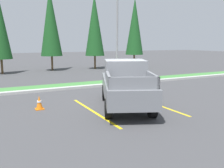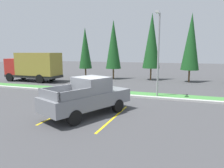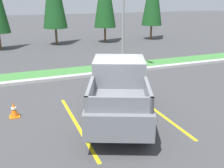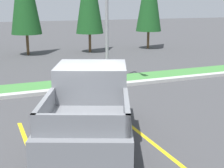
{
  "view_description": "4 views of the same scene",
  "coord_description": "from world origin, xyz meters",
  "px_view_note": "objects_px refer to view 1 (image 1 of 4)",
  "views": [
    {
      "loc": [
        -5.62,
        -9.9,
        2.9
      ],
      "look_at": [
        -0.21,
        0.68,
        0.91
      ],
      "focal_mm": 40.57,
      "sensor_mm": 36.0,
      "label": 1
    },
    {
      "loc": [
        5.05,
        -10.55,
        3.46
      ],
      "look_at": [
        0.54,
        1.83,
        1.45
      ],
      "focal_mm": 33.47,
      "sensor_mm": 36.0,
      "label": 2
    },
    {
      "loc": [
        -3.51,
        -8.36,
        4.14
      ],
      "look_at": [
        -0.09,
        0.23,
        1.08
      ],
      "focal_mm": 42.24,
      "sensor_mm": 36.0,
      "label": 3
    },
    {
      "loc": [
        -2.57,
        -7.8,
        3.63
      ],
      "look_at": [
        0.81,
        0.36,
        1.4
      ],
      "focal_mm": 51.67,
      "sensor_mm": 36.0,
      "label": 4
    }
  ],
  "objects_px": {
    "cypress_tree_center": "(51,22)",
    "cypress_tree_right_inner": "(95,25)",
    "pickup_truck_main": "(126,84)",
    "street_light": "(118,29)",
    "cypress_tree_rightmost": "(135,26)",
    "traffic_cone": "(39,103)"
  },
  "relations": [
    {
      "from": "cypress_tree_center",
      "to": "traffic_cone",
      "type": "xyz_separation_m",
      "value": [
        -4.24,
        -14.8,
        -4.56
      ]
    },
    {
      "from": "pickup_truck_main",
      "to": "cypress_tree_right_inner",
      "type": "distance_m",
      "value": 16.99
    },
    {
      "from": "street_light",
      "to": "cypress_tree_right_inner",
      "type": "relative_size",
      "value": 0.81
    },
    {
      "from": "street_light",
      "to": "cypress_tree_right_inner",
      "type": "height_order",
      "value": "cypress_tree_right_inner"
    },
    {
      "from": "cypress_tree_center",
      "to": "cypress_tree_right_inner",
      "type": "bearing_deg",
      "value": -5.46
    },
    {
      "from": "pickup_truck_main",
      "to": "street_light",
      "type": "height_order",
      "value": "street_light"
    },
    {
      "from": "street_light",
      "to": "traffic_cone",
      "type": "height_order",
      "value": "street_light"
    },
    {
      "from": "cypress_tree_rightmost",
      "to": "street_light",
      "type": "bearing_deg",
      "value": -127.31
    },
    {
      "from": "cypress_tree_right_inner",
      "to": "traffic_cone",
      "type": "relative_size",
      "value": 13.13
    },
    {
      "from": "traffic_cone",
      "to": "cypress_tree_right_inner",
      "type": "bearing_deg",
      "value": 58.51
    },
    {
      "from": "cypress_tree_right_inner",
      "to": "cypress_tree_rightmost",
      "type": "relative_size",
      "value": 1.0
    },
    {
      "from": "street_light",
      "to": "cypress_tree_rightmost",
      "type": "height_order",
      "value": "cypress_tree_rightmost"
    },
    {
      "from": "pickup_truck_main",
      "to": "cypress_tree_right_inner",
      "type": "bearing_deg",
      "value": 71.42
    },
    {
      "from": "street_light",
      "to": "traffic_cone",
      "type": "relative_size",
      "value": 10.63
    },
    {
      "from": "pickup_truck_main",
      "to": "cypress_tree_center",
      "type": "bearing_deg",
      "value": 87.41
    },
    {
      "from": "cypress_tree_right_inner",
      "to": "cypress_tree_rightmost",
      "type": "height_order",
      "value": "cypress_tree_right_inner"
    },
    {
      "from": "cypress_tree_right_inner",
      "to": "traffic_cone",
      "type": "distance_m",
      "value": 17.4
    },
    {
      "from": "cypress_tree_center",
      "to": "cypress_tree_right_inner",
      "type": "distance_m",
      "value": 4.58
    },
    {
      "from": "traffic_cone",
      "to": "cypress_tree_rightmost",
      "type": "bearing_deg",
      "value": 46.22
    },
    {
      "from": "street_light",
      "to": "traffic_cone",
      "type": "xyz_separation_m",
      "value": [
        -6.44,
        -4.72,
        -3.44
      ]
    },
    {
      "from": "street_light",
      "to": "cypress_tree_right_inner",
      "type": "xyz_separation_m",
      "value": [
        2.37,
        9.64,
        0.91
      ]
    },
    {
      "from": "cypress_tree_center",
      "to": "cypress_tree_rightmost",
      "type": "distance_m",
      "value": 9.61
    }
  ]
}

